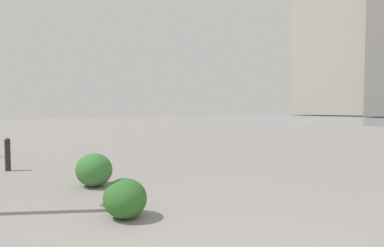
{
  "coord_description": "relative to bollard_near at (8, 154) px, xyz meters",
  "views": [
    {
      "loc": [
        -1.06,
        1.33,
        1.47
      ],
      "look_at": [
        7.5,
        -7.09,
        0.86
      ],
      "focal_mm": 29.95,
      "sensor_mm": 36.0,
      "label": 1
    }
  ],
  "objects": [
    {
      "name": "shrub_round",
      "position": [
        -4.62,
        -0.19,
        -0.14
      ],
      "size": [
        0.62,
        0.56,
        0.53
      ],
      "color": "#2D6628",
      "rests_on": "ground"
    },
    {
      "name": "building_annex",
      "position": [
        16.69,
        -63.31,
        16.41
      ],
      "size": [
        15.26,
        10.44,
        33.62
      ],
      "color": "#B2A899",
      "rests_on": "ground"
    },
    {
      "name": "bollard_near",
      "position": [
        0.0,
        0.0,
        0.0
      ],
      "size": [
        0.13,
        0.13,
        0.76
      ],
      "color": "#232328",
      "rests_on": "ground"
    },
    {
      "name": "shrub_low",
      "position": [
        -2.74,
        -0.72,
        -0.09
      ],
      "size": [
        0.72,
        0.65,
        0.61
      ],
      "color": "#387533",
      "rests_on": "ground"
    }
  ]
}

